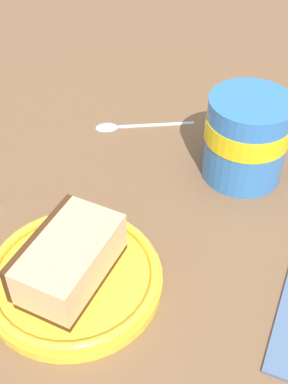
{
  "coord_description": "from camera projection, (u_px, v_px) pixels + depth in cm",
  "views": [
    {
      "loc": [
        -31.96,
        -15.79,
        39.15
      ],
      "look_at": [
        2.71,
        2.15,
        3.0
      ],
      "focal_mm": 47.25,
      "sensor_mm": 36.0,
      "label": 1
    }
  ],
  "objects": [
    {
      "name": "ground_plane",
      "position": [
        150.0,
        243.0,
        0.54
      ],
      "size": [
        152.55,
        152.55,
        2.58
      ],
      "primitive_type": "cube",
      "color": "brown"
    },
    {
      "name": "teaspoon",
      "position": [
        124.0,
        125.0,
        0.67
      ],
      "size": [
        8.1,
        11.75,
        0.8
      ],
      "color": "silver",
      "rests_on": "ground_plane"
    },
    {
      "name": "tea_mug",
      "position": [
        246.0,
        135.0,
        0.57
      ],
      "size": [
        10.87,
        9.97,
        10.07
      ],
      "color": "#3372BF",
      "rests_on": "ground_plane"
    },
    {
      "name": "small_plate",
      "position": [
        74.0,
        277.0,
        0.48
      ],
      "size": [
        16.75,
        16.75,
        2.02
      ],
      "color": "yellow",
      "rests_on": "ground_plane"
    },
    {
      "name": "cake_slice",
      "position": [
        69.0,
        259.0,
        0.46
      ],
      "size": [
        10.82,
        6.73,
        4.65
      ],
      "color": "#472814",
      "rests_on": "small_plate"
    }
  ]
}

